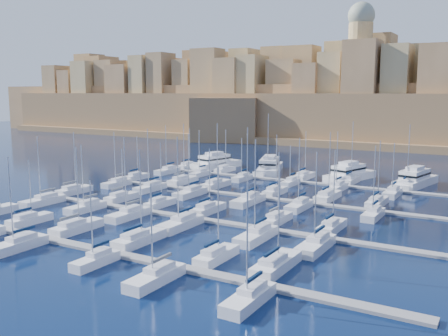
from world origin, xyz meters
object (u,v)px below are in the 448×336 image
Objects in this scene: sailboat_2 at (76,227)px; motor_yacht_c at (349,174)px; motor_yacht_a at (216,163)px; motor_yacht_b at (270,166)px; sailboat_4 at (216,256)px; motor_yacht_d at (415,179)px.

sailboat_2 is 74.18m from motor_yacht_c.
motor_yacht_a is 0.89× the size of motor_yacht_b.
motor_yacht_d is at bearing 79.24° from sailboat_4.
motor_yacht_d is at bearing 59.97° from sailboat_2.
sailboat_2 is 80.73m from motor_yacht_d.
motor_yacht_c is (40.38, 0.15, 0.00)m from motor_yacht_a.
motor_yacht_c is (-2.77, 70.68, 1.00)m from sailboat_4.
motor_yacht_a is at bearing 179.93° from motor_yacht_d.
motor_yacht_a is (-43.15, 70.54, 1.00)m from sailboat_4.
motor_yacht_a is at bearing 121.46° from sailboat_4.
motor_yacht_a and motor_yacht_b have the same top height.
motor_yacht_c is 16.16m from motor_yacht_d.
sailboat_4 reaches higher than motor_yacht_d.
sailboat_4 is 76.07m from motor_yacht_b.
motor_yacht_c is 1.03× the size of motor_yacht_d.
sailboat_2 reaches higher than motor_yacht_a.
sailboat_4 is 0.74× the size of motor_yacht_a.
motor_yacht_b is 23.04m from motor_yacht_c.
motor_yacht_b and motor_yacht_d have the same top height.
motor_yacht_a is 1.01× the size of motor_yacht_d.
motor_yacht_a is at bearing 103.00° from sailboat_2.
motor_yacht_d is at bearing -0.07° from motor_yacht_a.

